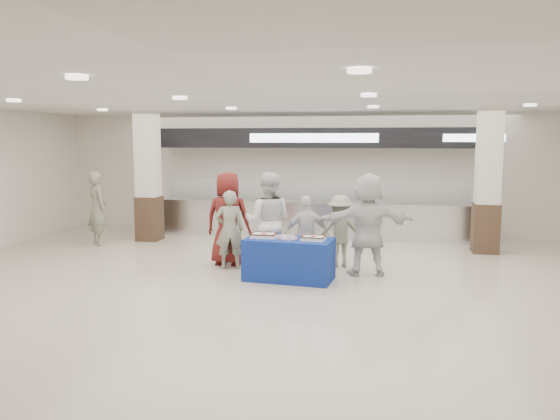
% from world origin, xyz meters
% --- Properties ---
extents(ground, '(14.00, 14.00, 0.00)m').
position_xyz_m(ground, '(0.00, 0.00, 0.00)').
color(ground, beige).
rests_on(ground, ground).
extents(serving_line, '(8.70, 0.85, 2.80)m').
position_xyz_m(serving_line, '(0.00, 5.40, 1.16)').
color(serving_line, silver).
rests_on(serving_line, ground).
extents(column_left, '(0.55, 0.55, 3.20)m').
position_xyz_m(column_left, '(-4.00, 4.20, 1.53)').
color(column_left, '#372619').
rests_on(column_left, ground).
extents(column_right, '(0.55, 0.55, 3.20)m').
position_xyz_m(column_right, '(4.00, 4.20, 1.53)').
color(column_right, '#372619').
rests_on(column_right, ground).
extents(display_table, '(1.62, 0.94, 0.75)m').
position_xyz_m(display_table, '(0.11, 1.00, 0.38)').
color(display_table, navy).
rests_on(display_table, ground).
extents(sheet_cake_left, '(0.44, 0.35, 0.09)m').
position_xyz_m(sheet_cake_left, '(-0.36, 1.05, 0.80)').
color(sheet_cake_left, white).
rests_on(sheet_cake_left, display_table).
extents(sheet_cake_right, '(0.44, 0.36, 0.09)m').
position_xyz_m(sheet_cake_right, '(0.56, 0.95, 0.79)').
color(sheet_cake_right, white).
rests_on(sheet_cake_right, display_table).
extents(cupcake_tray, '(0.47, 0.43, 0.06)m').
position_xyz_m(cupcake_tray, '(0.07, 0.97, 0.78)').
color(cupcake_tray, '#A9A9AD').
rests_on(cupcake_tray, display_table).
extents(civilian_maroon, '(0.94, 0.64, 1.88)m').
position_xyz_m(civilian_maroon, '(-1.30, 1.96, 0.94)').
color(civilian_maroon, maroon).
rests_on(civilian_maroon, ground).
extents(soldier_a, '(0.65, 0.54, 1.54)m').
position_xyz_m(soldier_a, '(-1.18, 1.64, 0.77)').
color(soldier_a, gray).
rests_on(soldier_a, ground).
extents(chef_tall, '(0.95, 0.75, 1.89)m').
position_xyz_m(chef_tall, '(-0.41, 1.64, 0.95)').
color(chef_tall, white).
rests_on(chef_tall, ground).
extents(chef_short, '(0.93, 0.61, 1.46)m').
position_xyz_m(chef_short, '(0.34, 1.64, 0.73)').
color(chef_short, white).
rests_on(chef_short, ground).
extents(soldier_b, '(0.99, 0.67, 1.43)m').
position_xyz_m(soldier_b, '(0.93, 2.23, 0.71)').
color(soldier_b, gray).
rests_on(soldier_b, ground).
extents(civilian_white, '(1.85, 0.92, 1.91)m').
position_xyz_m(civilian_white, '(1.48, 1.64, 0.96)').
color(civilian_white, silver).
rests_on(civilian_white, ground).
extents(soldier_bg, '(0.77, 0.74, 1.77)m').
position_xyz_m(soldier_bg, '(-4.96, 3.41, 0.88)').
color(soldier_bg, gray).
rests_on(soldier_bg, ground).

